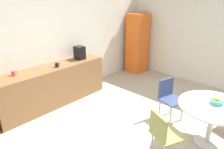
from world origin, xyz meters
TOP-DOWN VIEW (x-y plane):
  - ground_plane at (0.00, 0.00)m, footprint 6.00×6.00m
  - wall_back at (0.00, 3.00)m, footprint 6.00×0.10m
  - counter_block at (-0.53, 2.65)m, footprint 2.60×0.60m
  - locker_cabinet at (2.55, 2.55)m, footprint 0.60×0.50m
  - round_table at (0.47, -0.53)m, footprint 1.13×1.13m
  - chair_navy at (0.75, 0.41)m, footprint 0.52×0.52m
  - chair_olive at (-0.42, -0.13)m, footprint 0.55×0.55m
  - fruit_bowl at (0.54, -0.54)m, footprint 0.20×0.20m
  - mug_white at (0.35, 2.74)m, footprint 0.13×0.08m
  - mug_green at (-0.43, 2.55)m, footprint 0.13×0.08m
  - mug_red at (-1.30, 2.75)m, footprint 0.13×0.08m
  - coffee_maker at (0.30, 2.65)m, footprint 0.20×0.24m

SIDE VIEW (x-z plane):
  - ground_plane at x=0.00m, z-range 0.00..0.00m
  - counter_block at x=-0.53m, z-range 0.00..0.90m
  - chair_navy at x=0.75m, z-range 0.11..0.94m
  - chair_olive at x=-0.42m, z-range 0.11..0.94m
  - round_table at x=0.47m, z-range 0.24..0.99m
  - fruit_bowl at x=0.54m, z-range 0.74..0.85m
  - locker_cabinet at x=2.55m, z-range 0.00..1.85m
  - mug_white at x=0.35m, z-range 0.90..1.00m
  - mug_green at x=-0.43m, z-range 0.90..1.00m
  - mug_red at x=-1.30m, z-range 0.90..1.00m
  - coffee_maker at x=0.30m, z-range 0.90..1.22m
  - wall_back at x=0.00m, z-range 0.00..2.60m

